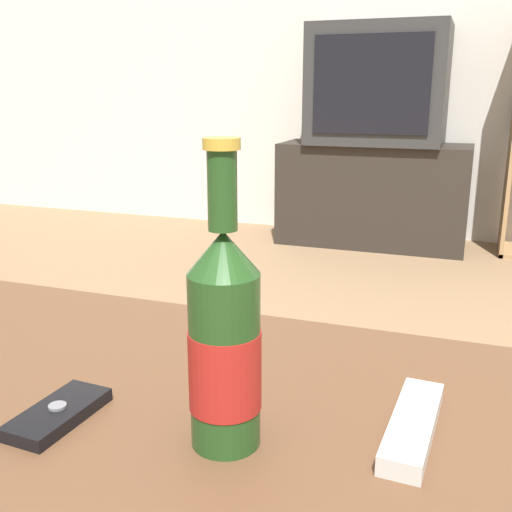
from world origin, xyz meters
The scene contains 6 objects.
coffee_table centered at (0.00, 0.00, 0.41)m, with size 1.02×0.66×0.49m.
tv_stand centered at (-0.21, 2.75, 0.27)m, with size 0.99×0.40×0.54m.
television centered at (-0.21, 2.75, 0.84)m, with size 0.68×0.47×0.60m.
beer_bottle centered at (0.08, 0.00, 0.59)m, with size 0.07×0.07×0.29m.
cell_phone centered at (-0.10, -0.02, 0.49)m, with size 0.06×0.12×0.02m.
remote_control centered at (0.25, 0.07, 0.50)m, with size 0.05×0.16×0.02m.
Camera 1 is at (0.28, -0.47, 0.82)m, focal length 42.00 mm.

